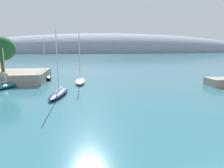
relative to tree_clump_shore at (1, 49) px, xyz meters
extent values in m
cube|color=gray|center=(0.02, 0.58, -6.09)|extent=(17.86, 12.84, 2.21)
cylinder|color=brown|center=(0.00, 0.00, -3.71)|extent=(0.69, 0.69, 2.55)
ellipsoid|color=#1E5128|center=(0.00, 0.00, 0.03)|extent=(5.78, 5.78, 5.21)
ellipsoid|color=gray|center=(48.22, 191.02, -7.19)|extent=(349.50, 87.86, 42.03)
ellipsoid|color=white|center=(16.58, -3.94, -6.77)|extent=(2.29, 6.56, 0.84)
cylinder|color=silver|center=(16.58, -3.94, -1.39)|extent=(0.16, 0.16, 9.92)
cube|color=silver|center=(16.56, -4.23, -6.00)|extent=(0.23, 2.92, 0.10)
ellipsoid|color=navy|center=(13.40, -14.50, -6.83)|extent=(3.24, 8.39, 0.72)
cylinder|color=silver|center=(13.40, -14.50, -1.70)|extent=(0.14, 0.14, 9.53)
cube|color=silver|center=(13.47, -14.14, -6.12)|extent=(0.77, 3.65, 0.10)
ellipsoid|color=black|center=(8.27, 3.26, -6.70)|extent=(4.62, 7.51, 0.99)
cylinder|color=silver|center=(8.27, 3.26, -2.03)|extent=(0.18, 0.18, 8.34)
cube|color=silver|center=(8.16, 3.56, -5.85)|extent=(1.20, 3.06, 0.10)
ellipsoid|color=#1E6B70|center=(2.84, -6.83, -6.74)|extent=(5.52, 8.45, 0.91)
cylinder|color=silver|center=(2.84, -6.83, -3.03)|extent=(0.17, 0.17, 6.52)
cube|color=silver|center=(2.68, -7.17, -5.94)|extent=(1.71, 3.43, 0.10)
camera|label=1|loc=(17.54, -46.97, 0.78)|focal=32.81mm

